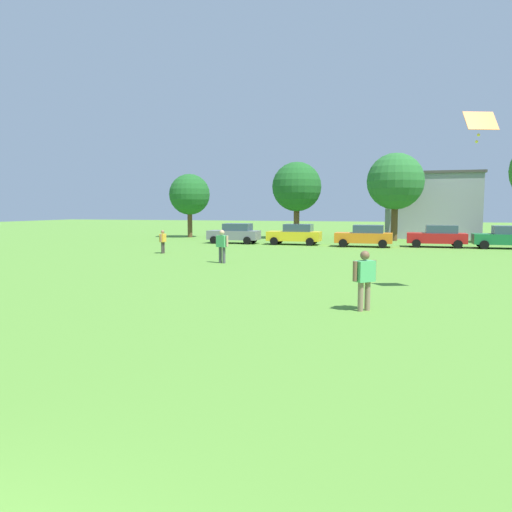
{
  "coord_description": "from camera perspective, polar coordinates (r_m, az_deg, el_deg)",
  "views": [
    {
      "loc": [
        3.61,
        -1.92,
        2.97
      ],
      "look_at": [
        0.27,
        9.54,
        1.81
      ],
      "focal_mm": 34.58,
      "sensor_mm": 36.0,
      "label": 1
    }
  ],
  "objects": [
    {
      "name": "tree_left",
      "position": [
        48.22,
        4.74,
        7.96
      ],
      "size": [
        4.76,
        4.76,
        7.41
      ],
      "color": "brown",
      "rests_on": "ground"
    },
    {
      "name": "kite",
      "position": [
        18.66,
        24.52,
        13.85
      ],
      "size": [
        1.17,
        0.82,
        1.08
      ],
      "color": "orange"
    },
    {
      "name": "bystander_near_trees",
      "position": [
        26.68,
        -3.95,
        1.45
      ],
      "size": [
        0.8,
        0.52,
        1.8
      ],
      "rotation": [
        0.0,
        0.0,
        5.9
      ],
      "color": "#4C4C51",
      "rests_on": "ground"
    },
    {
      "name": "parked_car_green_4",
      "position": [
        40.5,
        26.9,
        1.97
      ],
      "size": [
        4.3,
        2.02,
        1.68
      ],
      "rotation": [
        0.0,
        0.0,
        3.14
      ],
      "color": "#196B38",
      "rests_on": "ground"
    },
    {
      "name": "bystander_midfield",
      "position": [
        32.96,
        -10.73,
        1.89
      ],
      "size": [
        0.31,
        0.73,
        1.54
      ],
      "rotation": [
        0.0,
        0.0,
        4.77
      ],
      "color": "#3F3833",
      "rests_on": "ground"
    },
    {
      "name": "tree_center",
      "position": [
        46.66,
        15.82,
        8.28
      ],
      "size": [
        5.09,
        5.09,
        7.93
      ],
      "color": "brown",
      "rests_on": "ground"
    },
    {
      "name": "tree_far_left",
      "position": [
        50.81,
        -7.69,
        7.05
      ],
      "size": [
        4.12,
        4.12,
        6.42
      ],
      "color": "brown",
      "rests_on": "ground"
    },
    {
      "name": "parked_car_gray_0",
      "position": [
        41.69,
        -2.47,
        2.65
      ],
      "size": [
        4.3,
        2.02,
        1.68
      ],
      "rotation": [
        0.0,
        0.0,
        3.14
      ],
      "color": "slate",
      "rests_on": "ground"
    },
    {
      "name": "parked_car_red_3",
      "position": [
        39.97,
        20.26,
        2.18
      ],
      "size": [
        4.3,
        2.02,
        1.68
      ],
      "rotation": [
        0.0,
        0.0,
        3.14
      ],
      "color": "red",
      "rests_on": "ground"
    },
    {
      "name": "house_left",
      "position": [
        53.16,
        19.59,
        5.55
      ],
      "size": [
        9.14,
        7.12,
        6.5
      ],
      "color": "#9999A3",
      "rests_on": "ground"
    },
    {
      "name": "ground_plane",
      "position": [
        32.26,
        9.74,
        0.19
      ],
      "size": [
        160.0,
        160.0,
        0.0
      ],
      "primitive_type": "plane",
      "color": "#568C33"
    },
    {
      "name": "parked_car_yellow_1",
      "position": [
        40.25,
        4.55,
        2.53
      ],
      "size": [
        4.3,
        2.02,
        1.68
      ],
      "rotation": [
        0.0,
        0.0,
        3.14
      ],
      "color": "yellow",
      "rests_on": "ground"
    },
    {
      "name": "parked_car_orange_2",
      "position": [
        38.77,
        12.47,
        2.3
      ],
      "size": [
        4.3,
        2.02,
        1.68
      ],
      "rotation": [
        0.0,
        0.0,
        3.14
      ],
      "color": "orange",
      "rests_on": "ground"
    },
    {
      "name": "adult_bystander",
      "position": [
        14.56,
        12.44,
        -2.19
      ],
      "size": [
        0.63,
        0.63,
        1.75
      ],
      "rotation": [
        0.0,
        0.0,
        0.78
      ],
      "color": "#8C7259",
      "rests_on": "ground"
    }
  ]
}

